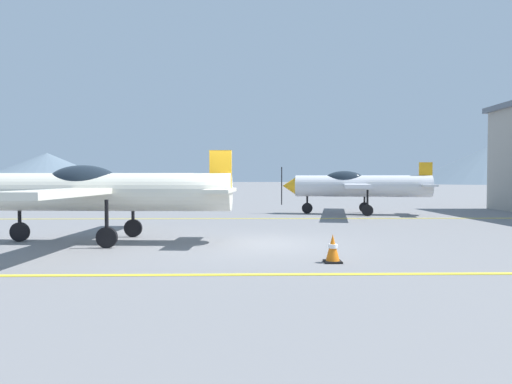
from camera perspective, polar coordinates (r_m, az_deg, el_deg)
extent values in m
plane|color=slate|center=(11.84, -1.08, -6.72)|extent=(400.00, 400.00, 0.00)
cube|color=yellow|center=(8.12, -1.06, -10.63)|extent=(80.00, 0.16, 0.01)
cube|color=yellow|center=(19.13, -1.10, -3.46)|extent=(80.00, 0.16, 0.01)
cylinder|color=silver|center=(12.68, -17.89, -0.01)|extent=(6.49, 1.41, 1.04)
ellipsoid|color=#1E2833|center=(12.99, -21.44, 1.38)|extent=(1.94, 0.96, 0.85)
cube|color=silver|center=(12.82, -19.48, 0.21)|extent=(1.52, 8.38, 0.15)
cube|color=silver|center=(12.00, -4.59, 0.20)|extent=(0.80, 2.50, 0.09)
cube|color=#F2A519|center=(11.99, -4.60, 2.69)|extent=(0.60, 0.15, 1.14)
cylinder|color=black|center=(13.85, -28.24, -2.61)|extent=(0.09, 0.09, 0.95)
cylinder|color=black|center=(13.89, -28.21, -4.57)|extent=(0.54, 0.14, 0.53)
cylinder|color=black|center=(13.64, -15.61, -2.53)|extent=(0.09, 0.09, 0.95)
cylinder|color=black|center=(13.68, -15.59, -4.52)|extent=(0.54, 0.14, 0.53)
cylinder|color=black|center=(11.68, -18.74, -3.27)|extent=(0.09, 0.09, 0.95)
cylinder|color=black|center=(11.73, -18.72, -5.59)|extent=(0.54, 0.14, 0.53)
cylinder|color=silver|center=(22.06, 13.54, 0.75)|extent=(6.52, 2.28, 1.04)
cone|color=#F2A519|center=(22.13, 4.31, 0.80)|extent=(0.82, 1.00, 0.89)
cube|color=black|center=(22.17, 3.34, 0.80)|extent=(0.06, 0.12, 1.90)
ellipsoid|color=#1E2833|center=(22.02, 11.33, 1.58)|extent=(2.03, 1.21, 0.85)
cube|color=silver|center=(22.04, 12.55, 0.88)|extent=(2.65, 8.38, 0.15)
cube|color=silver|center=(22.42, 21.05, 0.82)|extent=(1.13, 2.55, 0.09)
cube|color=#F2A519|center=(22.42, 21.07, 2.15)|extent=(0.61, 0.23, 1.14)
cylinder|color=black|center=(22.08, 6.63, -0.85)|extent=(0.09, 0.09, 0.95)
cylinder|color=black|center=(22.10, 6.63, -2.09)|extent=(0.54, 0.21, 0.53)
cylinder|color=black|center=(23.13, 13.84, -0.77)|extent=(0.09, 0.09, 0.95)
cylinder|color=black|center=(23.15, 13.83, -1.95)|extent=(0.54, 0.21, 0.53)
cylinder|color=black|center=(21.05, 14.21, -1.02)|extent=(0.09, 0.09, 0.95)
cylinder|color=black|center=(21.08, 14.20, -2.32)|extent=(0.54, 0.21, 0.53)
cube|color=black|center=(9.41, 9.87, -8.84)|extent=(0.36, 0.36, 0.04)
cone|color=orange|center=(9.36, 9.88, -7.07)|extent=(0.29, 0.29, 0.55)
cylinder|color=white|center=(9.36, 9.89, -6.90)|extent=(0.20, 0.20, 0.08)
cone|color=slate|center=(180.87, -25.38, 2.82)|extent=(51.43, 51.43, 11.17)
cone|color=slate|center=(159.90, 28.03, 3.15)|extent=(53.60, 53.60, 12.34)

